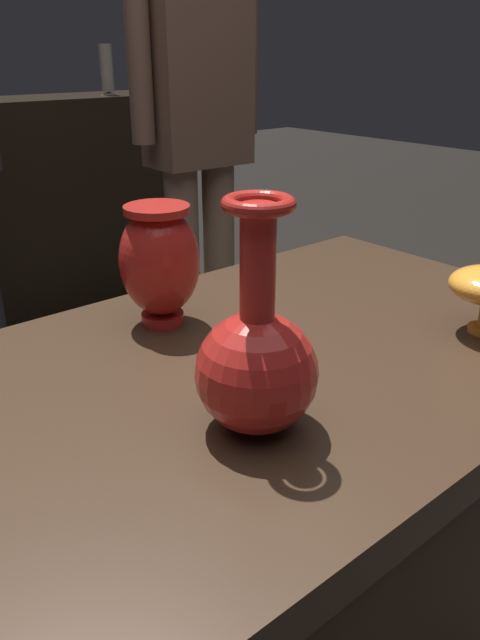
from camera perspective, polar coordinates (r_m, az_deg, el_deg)
The scene contains 5 objects.
display_plinth at distance 1.05m, azimuth -1.05°, elevation -23.95°, with size 1.20×0.64×0.80m.
vase_centerpiece at distance 0.65m, azimuth 1.55°, elevation -3.90°, with size 0.13×0.13×0.26m.
vase_tall_behind at distance 0.91m, azimuth -7.47°, elevation 5.45°, with size 0.12×0.12×0.18m.
shelf_vase_far_right at distance 3.07m, azimuth -12.25°, elevation 21.71°, with size 0.07×0.07×0.22m.
visitor_near_right at distance 2.05m, azimuth -3.94°, elevation 18.80°, with size 0.47×0.20×1.70m.
Camera 1 is at (-0.44, -0.55, 1.18)m, focal length 34.49 mm.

